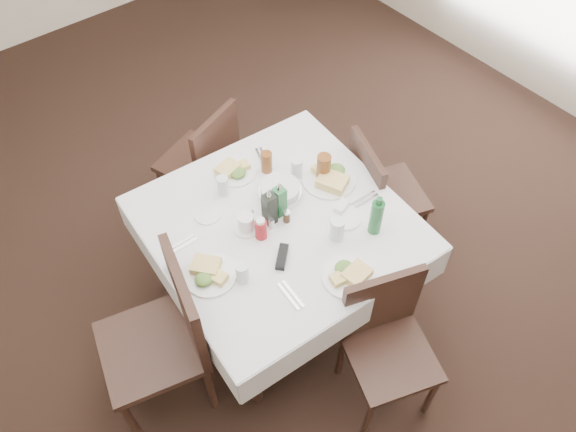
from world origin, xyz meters
The scene contains 33 objects.
ground_plane centered at (0.00, 0.00, 0.00)m, with size 7.00×7.00×0.00m, color black.
room_shell centered at (0.00, 0.00, 1.71)m, with size 6.04×7.04×2.80m.
dining_table centered at (0.07, -0.15, 0.68)m, with size 1.37×1.37×0.76m.
chair_north centered at (0.15, 0.71, 0.50)m, with size 0.53×0.53×0.88m.
chair_south centered at (0.16, -0.89, 0.50)m, with size 0.53×0.53×0.88m.
chair_east centered at (0.82, -0.17, 0.50)m, with size 0.53×0.53×0.88m.
chair_west centered at (-0.69, -0.23, 0.58)m, with size 0.59×0.59×1.02m.
meal_north centered at (0.09, 0.28, 0.78)m, with size 0.24×0.24×0.05m.
meal_south centered at (0.12, -0.63, 0.78)m, with size 0.25×0.25×0.06m.
meal_east centered at (0.47, -0.10, 0.79)m, with size 0.30×0.30×0.07m.
meal_west centered at (-0.40, -0.20, 0.78)m, with size 0.26×0.26×0.06m.
side_plate_a centered at (-0.19, 0.12, 0.77)m, with size 0.14×0.14×0.01m.
side_plate_b centered at (0.36, -0.35, 0.77)m, with size 0.17×0.17×0.01m.
water_n centered at (-0.04, 0.19, 0.82)m, with size 0.06×0.06×0.12m.
water_s centered at (0.24, -0.41, 0.83)m, with size 0.07×0.07×0.13m.
water_e centered at (0.35, 0.05, 0.82)m, with size 0.06×0.06×0.12m.
water_w centered at (-0.28, -0.32, 0.82)m, with size 0.06×0.06×0.12m.
iced_tea_a centered at (0.25, 0.18, 0.83)m, with size 0.06×0.06×0.13m.
iced_tea_b centered at (0.46, -0.06, 0.84)m, with size 0.08×0.08×0.16m.
bread_basket centered at (0.19, -0.01, 0.80)m, with size 0.23×0.23×0.08m.
oil_cruet_dark centered at (0.04, -0.12, 0.87)m, with size 0.06×0.06×0.25m.
oil_cruet_green centered at (0.11, -0.11, 0.86)m, with size 0.06×0.06×0.24m.
ketchup_bottle centered at (-0.06, -0.17, 0.82)m, with size 0.06×0.06×0.13m.
salt_shaker centered at (0.02, -0.16, 0.80)m, with size 0.03×0.03×0.07m.
pepper_shaker centered at (0.11, -0.17, 0.80)m, with size 0.03×0.03×0.08m.
coffee_mug centered at (-0.09, -0.08, 0.81)m, with size 0.14×0.14×0.10m.
sunglasses centered at (-0.06, -0.34, 0.78)m, with size 0.14×0.13×0.03m.
green_bottle centered at (0.42, -0.50, 0.87)m, with size 0.07×0.07×0.25m.
sugar_caddy centered at (0.38, -0.29, 0.79)m, with size 0.10×0.08×0.05m.
cutlery_n centered at (0.29, 0.28, 0.77)m, with size 0.09×0.17×0.01m.
cutlery_s centered at (-0.16, -0.54, 0.77)m, with size 0.05×0.17×0.01m.
cutlery_e centered at (0.52, -0.32, 0.77)m, with size 0.17×0.05×0.01m.
cutlery_w centered at (-0.41, 0.04, 0.77)m, with size 0.17×0.04×0.01m.
Camera 1 is at (-1.03, -1.59, 3.06)m, focal length 35.00 mm.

